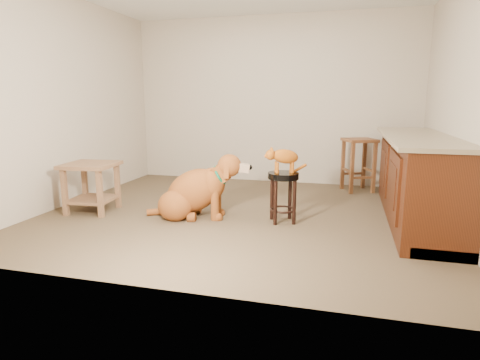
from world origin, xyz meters
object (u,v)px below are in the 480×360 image
(wood_stool, at_px, (358,164))
(side_table, at_px, (91,180))
(golden_retriever, at_px, (195,192))
(tabby_kitten, at_px, (283,157))
(padded_stool, at_px, (283,187))

(wood_stool, xyz_separation_m, side_table, (-3.08, -1.97, -0.01))
(wood_stool, relative_size, golden_retriever, 0.63)
(wood_stool, height_order, tabby_kitten, tabby_kitten)
(wood_stool, distance_m, golden_retriever, 2.61)
(side_table, bearing_deg, tabby_kitten, 4.33)
(golden_retriever, bearing_deg, side_table, 174.21)
(wood_stool, bearing_deg, side_table, -147.44)
(golden_retriever, xyz_separation_m, tabby_kitten, (0.98, 0.07, 0.43))
(padded_stool, xyz_separation_m, wood_stool, (0.82, 1.79, 0.01))
(padded_stool, height_order, wood_stool, wood_stool)
(side_table, bearing_deg, padded_stool, 4.39)
(side_table, bearing_deg, golden_retriever, 4.36)
(side_table, distance_m, golden_retriever, 1.28)
(padded_stool, bearing_deg, wood_stool, 65.41)
(wood_stool, bearing_deg, tabby_kitten, -114.84)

